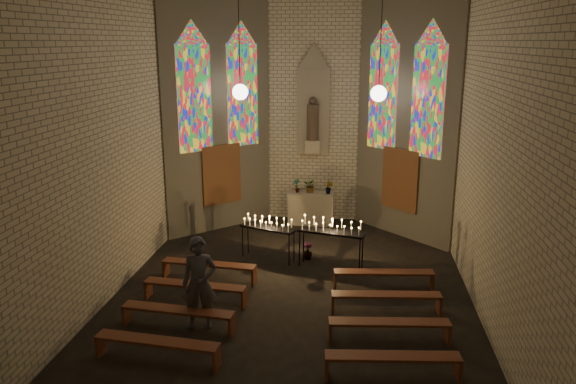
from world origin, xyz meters
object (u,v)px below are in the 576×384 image
object	(u,v)px
aisle_flower_pot	(308,251)
votive_stand_left	(268,225)
altar	(311,208)
visitor	(200,283)
votive_stand_right	(331,229)

from	to	relation	value
aisle_flower_pot	votive_stand_left	world-z (taller)	votive_stand_left
altar	visitor	world-z (taller)	visitor
visitor	votive_stand_left	bearing A→B (deg)	66.76
aisle_flower_pot	votive_stand_right	distance (m)	1.17
aisle_flower_pot	votive_stand_right	size ratio (longest dim) A/B	0.26
votive_stand_left	visitor	xyz separation A→B (m)	(-0.77, -3.74, 0.01)
votive_stand_right	votive_stand_left	bearing A→B (deg)	179.79
aisle_flower_pot	votive_stand_right	bearing A→B (deg)	-40.81
altar	votive_stand_left	world-z (taller)	votive_stand_left
altar	aisle_flower_pot	distance (m)	3.02
aisle_flower_pot	votive_stand_left	size ratio (longest dim) A/B	0.29
visitor	votive_stand_right	bearing A→B (deg)	42.32
altar	visitor	distance (m)	7.09
votive_stand_right	visitor	size ratio (longest dim) A/B	0.90
votive_stand_right	aisle_flower_pot	bearing A→B (deg)	152.39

